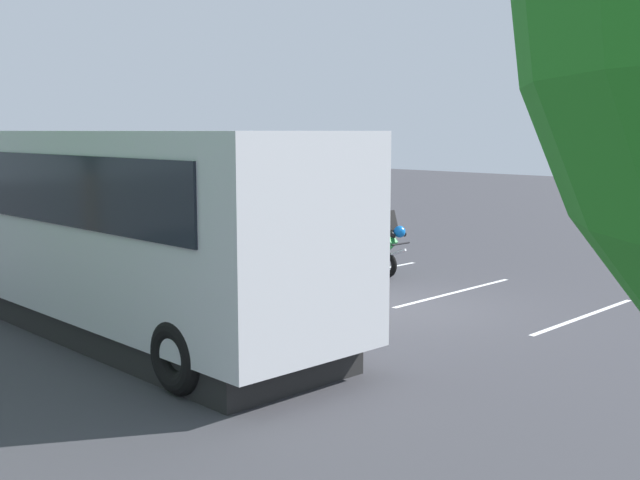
% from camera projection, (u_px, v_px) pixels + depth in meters
% --- Properties ---
extents(ground_plane, '(80.00, 80.00, 0.00)m').
position_uv_depth(ground_plane, '(392.00, 307.00, 14.60)').
color(ground_plane, '#38383D').
extents(tour_bus, '(9.12, 2.68, 3.25)m').
position_uv_depth(tour_bus, '(123.00, 232.00, 12.58)').
color(tour_bus, '#B7BABF').
rests_on(tour_bus, ground_plane).
extents(spectator_far_left, '(0.58, 0.36, 1.66)m').
position_uv_depth(spectator_far_left, '(307.00, 264.00, 13.39)').
color(spectator_far_left, black).
rests_on(spectator_far_left, ground_plane).
extents(spectator_left, '(0.58, 0.38, 1.82)m').
position_uv_depth(spectator_left, '(261.00, 251.00, 14.26)').
color(spectator_left, black).
rests_on(spectator_left, ground_plane).
extents(spectator_centre, '(0.58, 0.37, 1.78)m').
position_uv_depth(spectator_centre, '(217.00, 247.00, 14.86)').
color(spectator_centre, black).
rests_on(spectator_centre, ground_plane).
extents(parked_motorcycle_silver, '(2.04, 0.61, 0.99)m').
position_uv_depth(parked_motorcycle_silver, '(257.00, 295.00, 13.33)').
color(parked_motorcycle_silver, black).
rests_on(parked_motorcycle_silver, ground_plane).
extents(stunt_motorcycle, '(1.96, 0.58, 1.80)m').
position_uv_depth(stunt_motorcycle, '(378.00, 231.00, 17.51)').
color(stunt_motorcycle, black).
rests_on(stunt_motorcycle, ground_plane).
extents(bay_line_a, '(0.26, 3.73, 0.01)m').
position_uv_depth(bay_line_a, '(585.00, 316.00, 13.86)').
color(bay_line_a, white).
rests_on(bay_line_a, ground_plane).
extents(bay_line_b, '(0.26, 3.93, 0.01)m').
position_uv_depth(bay_line_b, '(455.00, 292.00, 15.91)').
color(bay_line_b, white).
rests_on(bay_line_b, ground_plane).
extents(bay_line_c, '(0.28, 4.37, 0.01)m').
position_uv_depth(bay_line_c, '(355.00, 274.00, 17.95)').
color(bay_line_c, white).
rests_on(bay_line_c, ground_plane).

